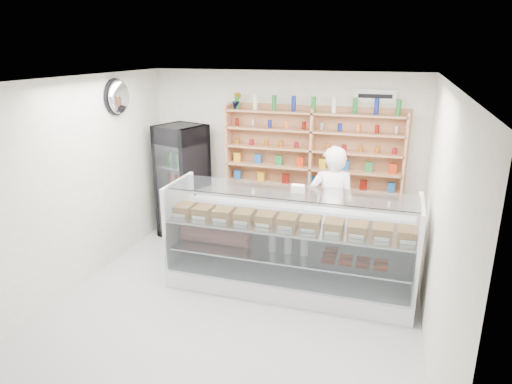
% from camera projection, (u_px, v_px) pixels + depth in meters
% --- Properties ---
extents(room, '(5.00, 5.00, 5.00)m').
position_uv_depth(room, '(230.00, 205.00, 5.27)').
color(room, '#9B9B9F').
rests_on(room, ground).
extents(display_counter, '(3.24, 0.97, 1.41)m').
position_uv_depth(display_counter, '(289.00, 263.00, 6.13)').
color(display_counter, white).
rests_on(display_counter, floor).
extents(shop_worker, '(0.74, 0.57, 1.83)m').
position_uv_depth(shop_worker, '(331.00, 207.00, 6.66)').
color(shop_worker, white).
rests_on(shop_worker, floor).
extents(drinks_cooler, '(0.87, 0.86, 1.93)m').
position_uv_depth(drinks_cooler, '(183.00, 182.00, 7.72)').
color(drinks_cooler, black).
rests_on(drinks_cooler, floor).
extents(wall_shelving, '(2.84, 0.28, 1.33)m').
position_uv_depth(wall_shelving, '(312.00, 150.00, 7.19)').
color(wall_shelving, tan).
rests_on(wall_shelving, back_wall).
extents(potted_plant, '(0.15, 0.12, 0.27)m').
position_uv_depth(potted_plant, '(237.00, 100.00, 7.33)').
color(potted_plant, '#1E6626').
rests_on(potted_plant, wall_shelving).
extents(security_mirror, '(0.15, 0.50, 0.50)m').
position_uv_depth(security_mirror, '(119.00, 97.00, 6.66)').
color(security_mirror, silver).
rests_on(security_mirror, left_wall).
extents(wall_sign, '(0.62, 0.03, 0.20)m').
position_uv_depth(wall_sign, '(375.00, 96.00, 6.79)').
color(wall_sign, white).
rests_on(wall_sign, back_wall).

